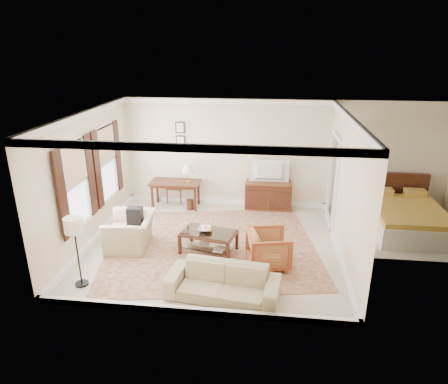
% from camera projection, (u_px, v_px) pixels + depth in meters
% --- Properties ---
extents(room_shell, '(5.51, 5.01, 2.91)m').
position_uv_depth(room_shell, '(212.00, 136.00, 8.06)').
color(room_shell, beige).
rests_on(room_shell, ground).
extents(annex_bedroom, '(3.00, 2.70, 2.90)m').
position_uv_depth(annex_bedroom, '(409.00, 219.00, 9.38)').
color(annex_bedroom, beige).
rests_on(annex_bedroom, ground).
extents(window_front, '(0.12, 1.56, 1.80)m').
position_uv_depth(window_front, '(75.00, 185.00, 8.03)').
color(window_front, '#CCB284').
rests_on(window_front, room_shell).
extents(window_rear, '(0.12, 1.56, 1.80)m').
position_uv_depth(window_rear, '(106.00, 163.00, 9.52)').
color(window_rear, '#CCB284').
rests_on(window_rear, room_shell).
extents(doorway, '(0.10, 1.12, 2.25)m').
position_uv_depth(doorway, '(333.00, 182.00, 9.64)').
color(doorway, white).
rests_on(doorway, room_shell).
extents(rug, '(5.13, 4.60, 0.01)m').
position_uv_depth(rug, '(211.00, 245.00, 8.87)').
color(rug, maroon).
rests_on(rug, room_shell).
extents(writing_desk, '(1.33, 0.66, 0.73)m').
position_uv_depth(writing_desk, '(175.00, 186.00, 10.78)').
color(writing_desk, '#472114').
rests_on(writing_desk, room_shell).
extents(desk_chair, '(0.49, 0.49, 1.05)m').
position_uv_depth(desk_chair, '(175.00, 184.00, 11.15)').
color(desk_chair, brown).
rests_on(desk_chair, room_shell).
extents(desk_lamp, '(0.32, 0.32, 0.50)m').
position_uv_depth(desk_lamp, '(188.00, 173.00, 10.61)').
color(desk_lamp, silver).
rests_on(desk_lamp, writing_desk).
extents(framed_prints, '(0.25, 0.04, 0.68)m').
position_uv_depth(framed_prints, '(180.00, 134.00, 10.68)').
color(framed_prints, '#472114').
rests_on(framed_prints, room_shell).
extents(sideboard, '(1.23, 0.47, 0.76)m').
position_uv_depth(sideboard, '(268.00, 195.00, 10.74)').
color(sideboard, brown).
rests_on(sideboard, room_shell).
extents(tv, '(1.00, 0.57, 0.13)m').
position_uv_depth(tv, '(269.00, 164.00, 10.41)').
color(tv, black).
rests_on(tv, sideboard).
extents(coffee_table, '(1.26, 0.90, 0.48)m').
position_uv_depth(coffee_table, '(209.00, 236.00, 8.48)').
color(coffee_table, '#472114').
rests_on(coffee_table, room_shell).
extents(fruit_bowl, '(0.42, 0.42, 0.10)m').
position_uv_depth(fruit_bowl, '(205.00, 229.00, 8.45)').
color(fruit_bowl, silver).
rests_on(fruit_bowl, coffee_table).
extents(book_a, '(0.28, 0.08, 0.38)m').
position_uv_depth(book_a, '(201.00, 240.00, 8.72)').
color(book_a, brown).
rests_on(book_a, coffee_table).
extents(book_b, '(0.28, 0.09, 0.38)m').
position_uv_depth(book_b, '(215.00, 248.00, 8.37)').
color(book_b, brown).
rests_on(book_b, coffee_table).
extents(striped_armchair, '(0.90, 0.94, 0.83)m').
position_uv_depth(striped_armchair, '(269.00, 247.00, 7.94)').
color(striped_armchair, brown).
rests_on(striped_armchair, room_shell).
extents(club_armchair, '(0.83, 1.18, 0.98)m').
position_uv_depth(club_armchair, '(130.00, 226.00, 8.67)').
color(club_armchair, tan).
rests_on(club_armchair, room_shell).
extents(backpack, '(0.26, 0.35, 0.40)m').
position_uv_depth(backpack, '(135.00, 215.00, 8.63)').
color(backpack, black).
rests_on(backpack, club_armchair).
extents(sofa, '(2.03, 0.83, 0.77)m').
position_uv_depth(sofa, '(223.00, 278.00, 6.95)').
color(sofa, tan).
rests_on(sofa, room_shell).
extents(floor_lamp, '(0.34, 0.34, 1.36)m').
position_uv_depth(floor_lamp, '(74.00, 230.00, 7.04)').
color(floor_lamp, black).
rests_on(floor_lamp, room_shell).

